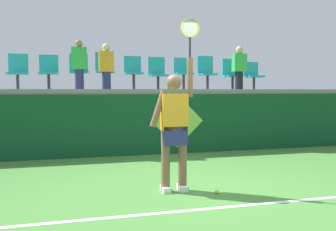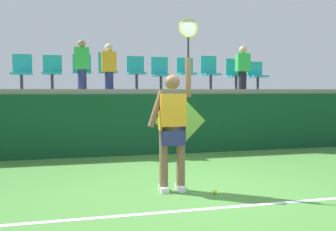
{
  "view_description": "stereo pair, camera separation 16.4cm",
  "coord_description": "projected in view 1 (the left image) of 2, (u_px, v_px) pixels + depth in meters",
  "views": [
    {
      "loc": [
        -1.82,
        -4.97,
        1.51
      ],
      "look_at": [
        -0.18,
        1.13,
        1.06
      ],
      "focal_mm": 38.28,
      "sensor_mm": 36.0,
      "label": 1
    },
    {
      "loc": [
        -1.66,
        -5.01,
        1.51
      ],
      "look_at": [
        -0.18,
        1.13,
        1.06
      ],
      "focal_mm": 38.28,
      "sensor_mm": 36.0,
      "label": 2
    }
  ],
  "objects": [
    {
      "name": "stadium_chair_4",
      "position": [
        133.0,
        71.0,
        9.02
      ],
      "size": [
        0.44,
        0.42,
        0.84
      ],
      "color": "#38383D",
      "rests_on": "spectator_platform"
    },
    {
      "name": "water_bottle",
      "position": [
        168.0,
        85.0,
        8.58
      ],
      "size": [
        0.07,
        0.07,
        0.21
      ],
      "primitive_type": "cylinder",
      "color": "#26B272",
      "rests_on": "spectator_platform"
    },
    {
      "name": "spectator_1",
      "position": [
        79.0,
        64.0,
        8.22
      ],
      "size": [
        0.34,
        0.2,
        1.13
      ],
      "color": "navy",
      "rests_on": "spectator_platform"
    },
    {
      "name": "stadium_chair_5",
      "position": [
        157.0,
        72.0,
        9.19
      ],
      "size": [
        0.44,
        0.42,
        0.83
      ],
      "color": "#38383D",
      "rests_on": "spectator_platform"
    },
    {
      "name": "ground_plane",
      "position": [
        199.0,
        191.0,
        5.37
      ],
      "size": [
        40.0,
        40.0,
        0.0
      ],
      "primitive_type": "plane",
      "color": "#478438"
    },
    {
      "name": "stadium_chair_7",
      "position": [
        206.0,
        71.0,
        9.54
      ],
      "size": [
        0.44,
        0.42,
        0.89
      ],
      "color": "#38383D",
      "rests_on": "spectator_platform"
    },
    {
      "name": "stadium_chair_8",
      "position": [
        231.0,
        73.0,
        9.73
      ],
      "size": [
        0.44,
        0.42,
        0.83
      ],
      "color": "#38383D",
      "rests_on": "spectator_platform"
    },
    {
      "name": "stadium_chair_1",
      "position": [
        49.0,
        70.0,
        8.5
      ],
      "size": [
        0.44,
        0.42,
        0.82
      ],
      "color": "#38383D",
      "rests_on": "spectator_platform"
    },
    {
      "name": "tennis_ball",
      "position": [
        217.0,
        192.0,
        5.21
      ],
      "size": [
        0.07,
        0.07,
        0.07
      ],
      "primitive_type": "sphere",
      "color": "#D1E533",
      "rests_on": "ground_plane"
    },
    {
      "name": "court_back_wall",
      "position": [
        152.0,
        124.0,
        8.44
      ],
      "size": [
        13.15,
        0.2,
        1.41
      ],
      "primitive_type": "cube",
      "color": "#0F4223",
      "rests_on": "ground_plane"
    },
    {
      "name": "spectator_0",
      "position": [
        239.0,
        67.0,
        9.26
      ],
      "size": [
        0.34,
        0.2,
        1.11
      ],
      "color": "black",
      "rests_on": "spectator_platform"
    },
    {
      "name": "wall_signage_mount",
      "position": [
        177.0,
        153.0,
        8.54
      ],
      "size": [
        1.27,
        0.01,
        1.41
      ],
      "color": "#0F4223",
      "rests_on": "ground_plane"
    },
    {
      "name": "stadium_chair_9",
      "position": [
        253.0,
        74.0,
        9.89
      ],
      "size": [
        0.44,
        0.42,
        0.76
      ],
      "color": "#38383D",
      "rests_on": "spectator_platform"
    },
    {
      "name": "stadium_chair_0",
      "position": [
        18.0,
        70.0,
        8.33
      ],
      "size": [
        0.44,
        0.42,
        0.83
      ],
      "color": "#38383D",
      "rests_on": "spectator_platform"
    },
    {
      "name": "stadium_chair_6",
      "position": [
        183.0,
        71.0,
        9.36
      ],
      "size": [
        0.44,
        0.42,
        0.83
      ],
      "color": "#38383D",
      "rests_on": "spectator_platform"
    },
    {
      "name": "court_baseline_stripe",
      "position": [
        221.0,
        208.0,
        4.59
      ],
      "size": [
        11.84,
        0.08,
        0.01
      ],
      "primitive_type": "cube",
      "color": "white",
      "rests_on": "ground_plane"
    },
    {
      "name": "spectator_2",
      "position": [
        106.0,
        66.0,
        8.39
      ],
      "size": [
        0.34,
        0.2,
        1.07
      ],
      "color": "navy",
      "rests_on": "spectator_platform"
    },
    {
      "name": "tennis_player",
      "position": [
        174.0,
        125.0,
        5.3
      ],
      "size": [
        0.75,
        0.27,
        2.56
      ],
      "color": "white",
      "rests_on": "ground_plane"
    },
    {
      "name": "spectator_platform",
      "position": [
        141.0,
        91.0,
        9.72
      ],
      "size": [
        13.15,
        2.88,
        0.12
      ],
      "primitive_type": "cube",
      "color": "gray",
      "rests_on": "court_back_wall"
    },
    {
      "name": "stadium_chair_3",
      "position": [
        105.0,
        68.0,
        8.84
      ],
      "size": [
        0.44,
        0.42,
        0.92
      ],
      "color": "#38383D",
      "rests_on": "spectator_platform"
    },
    {
      "name": "stadium_chair_2",
      "position": [
        79.0,
        69.0,
        8.68
      ],
      "size": [
        0.44,
        0.42,
        0.87
      ],
      "color": "#38383D",
      "rests_on": "spectator_platform"
    }
  ]
}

